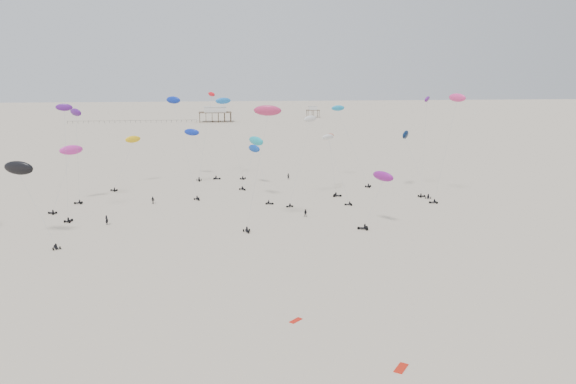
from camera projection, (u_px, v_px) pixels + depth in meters
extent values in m
plane|color=beige|center=(247.00, 152.00, 219.76)|extent=(900.00, 900.00, 0.00)
cube|color=brown|center=(215.00, 112.00, 362.49)|extent=(21.00, 13.00, 0.30)
cube|color=silver|center=(215.00, 110.00, 362.14)|extent=(14.00, 8.40, 3.20)
cube|color=#B2B2AD|center=(215.00, 107.00, 361.78)|extent=(15.00, 9.00, 0.30)
cube|color=brown|center=(313.00, 110.00, 401.52)|extent=(9.00, 7.00, 0.30)
cube|color=silver|center=(313.00, 108.00, 401.25)|extent=(5.60, 4.20, 2.40)
cube|color=#B2B2AD|center=(313.00, 106.00, 400.97)|extent=(6.00, 4.50, 0.30)
cube|color=black|center=(133.00, 121.00, 356.21)|extent=(80.00, 0.10, 0.10)
cylinder|color=gray|center=(185.00, 149.00, 139.08)|extent=(0.03, 0.03, 26.64)
ellipsoid|color=#0C27A3|center=(173.00, 100.00, 143.27)|extent=(4.38, 3.62, 2.09)
cylinder|color=gray|center=(67.00, 164.00, 114.61)|extent=(0.03, 0.03, 22.21)
ellipsoid|color=#571885|center=(64.00, 107.00, 114.73)|extent=(3.61, 1.55, 1.71)
cylinder|color=gray|center=(338.00, 170.00, 134.08)|extent=(0.03, 0.03, 18.68)
ellipsoid|color=silver|center=(328.00, 137.00, 138.80)|extent=(3.97, 3.11, 1.84)
cylinder|color=gray|center=(205.00, 137.00, 160.94)|extent=(0.03, 0.03, 24.44)
ellipsoid|color=red|center=(211.00, 94.00, 162.68)|extent=(2.94, 3.59, 1.66)
cylinder|color=gray|center=(257.00, 172.00, 106.89)|extent=(0.03, 0.03, 21.90)
ellipsoid|color=#C12D60|center=(268.00, 111.00, 106.63)|extent=(5.83, 3.83, 2.67)
cylinder|color=gray|center=(353.00, 147.00, 153.69)|extent=(0.03, 0.03, 23.36)
ellipsoid|color=#1B92CD|center=(338.00, 108.00, 157.10)|extent=(4.02, 2.08, 1.93)
cylinder|color=gray|center=(263.00, 173.00, 131.80)|extent=(0.03, 0.03, 14.12)
ellipsoid|color=#18A3B7|center=(256.00, 141.00, 133.10)|extent=(4.55, 5.62, 2.65)
cylinder|color=gray|center=(424.00, 148.00, 139.56)|extent=(0.03, 0.03, 23.65)
ellipsoid|color=#621884|center=(427.00, 99.00, 141.01)|extent=(3.30, 4.02, 1.86)
cylinder|color=gray|center=(445.00, 151.00, 131.95)|extent=(0.03, 0.03, 24.19)
ellipsoid|color=#E93687|center=(457.00, 98.00, 132.42)|extent=(3.84, 4.90, 2.31)
cylinder|color=gray|center=(124.00, 165.00, 149.26)|extent=(0.03, 0.03, 15.43)
ellipsoid|color=yellow|center=(133.00, 139.00, 153.22)|extent=(4.62, 3.83, 2.20)
cylinder|color=gray|center=(333.00, 166.00, 140.81)|extent=(0.03, 0.03, 14.76)
ellipsoid|color=red|center=(329.00, 136.00, 142.92)|extent=(3.59, 3.20, 1.73)
cylinder|color=gray|center=(300.00, 162.00, 130.26)|extent=(0.03, 0.03, 20.78)
ellipsoid|color=silver|center=(310.00, 119.00, 132.79)|extent=(4.04, 3.37, 1.93)
cylinder|color=gray|center=(62.00, 181.00, 126.23)|extent=(0.03, 0.03, 16.59)
ellipsoid|color=#D732AA|center=(71.00, 150.00, 131.20)|extent=(5.71, 4.40, 2.68)
cylinder|color=gray|center=(204.00, 156.00, 163.42)|extent=(0.03, 0.03, 14.94)
ellipsoid|color=#0D2AB5|center=(192.00, 132.00, 164.89)|extent=(5.30, 4.12, 2.49)
cylinder|color=gray|center=(37.00, 209.00, 98.15)|extent=(0.03, 0.03, 14.87)
ellipsoid|color=black|center=(19.00, 168.00, 99.40)|extent=(6.24, 4.03, 2.86)
cylinder|color=gray|center=(233.00, 141.00, 160.33)|extent=(0.03, 0.03, 21.59)
ellipsoid|color=blue|center=(223.00, 101.00, 158.86)|extent=(4.89, 3.15, 2.27)
cylinder|color=gray|center=(77.00, 159.00, 129.55)|extent=(0.03, 0.03, 19.72)
ellipsoid|color=#4D1577|center=(76.00, 112.00, 128.33)|extent=(4.10, 4.33, 2.14)
cylinder|color=gray|center=(249.00, 169.00, 149.31)|extent=(0.03, 0.03, 11.48)
ellipsoid|color=#0C3DA2|center=(254.00, 148.00, 151.86)|extent=(3.84, 4.87, 2.29)
cylinder|color=gray|center=(373.00, 203.00, 109.49)|extent=(0.03, 0.03, 9.67)
ellipsoid|color=#861887|center=(383.00, 176.00, 109.96)|extent=(4.49, 5.49, 2.58)
cylinder|color=gray|center=(416.00, 166.00, 141.22)|extent=(0.03, 0.03, 17.78)
ellipsoid|color=#041638|center=(405.00, 135.00, 145.59)|extent=(3.97, 5.18, 2.42)
imported|color=black|center=(107.00, 225.00, 112.52)|extent=(1.02, 0.96, 2.32)
imported|color=black|center=(306.00, 217.00, 118.91)|extent=(1.06, 0.83, 1.91)
imported|color=black|center=(153.00, 204.00, 131.02)|extent=(1.35, 1.18, 2.02)
imported|color=black|center=(288.00, 179.00, 161.98)|extent=(0.90, 0.78, 2.08)
cube|color=red|center=(401.00, 368.00, 57.29)|extent=(2.05, 2.29, 0.08)
cube|color=red|center=(296.00, 321.00, 68.45)|extent=(1.81, 1.73, 0.07)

